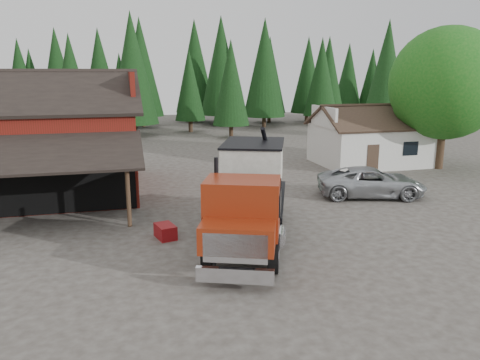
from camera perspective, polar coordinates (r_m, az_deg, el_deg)
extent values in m
plane|color=#403932|center=(21.25, 2.26, -6.19)|extent=(120.00, 120.00, 0.00)
cube|color=maroon|center=(29.97, -24.36, 3.25)|extent=(12.00, 10.00, 5.00)
cube|color=black|center=(27.19, -25.90, 9.66)|extent=(12.80, 5.53, 2.35)
cube|color=black|center=(32.11, -24.23, 10.14)|extent=(12.80, 5.53, 2.35)
cube|color=maroon|center=(29.22, -13.17, 10.75)|extent=(0.25, 7.00, 2.00)
cube|color=black|center=(23.44, -27.12, 2.78)|extent=(12.40, 3.53, 1.44)
cylinder|color=#382619|center=(22.01, -13.45, -2.05)|extent=(0.20, 0.20, 2.80)
cube|color=black|center=(25.17, -26.07, 0.25)|extent=(11.70, 0.08, 3.90)
cube|color=silver|center=(37.72, 15.60, 4.18)|extent=(8.00, 6.00, 3.00)
cube|color=#38281E|center=(36.18, 17.01, 7.33)|extent=(8.60, 3.42, 1.80)
cube|color=#38281E|center=(38.75, 14.69, 7.81)|extent=(8.60, 3.42, 1.80)
cube|color=silver|center=(35.61, 10.19, 7.61)|extent=(0.20, 4.20, 1.50)
cube|color=silver|center=(39.63, 20.85, 7.50)|extent=(0.20, 4.20, 1.50)
cube|color=#38281E|center=(34.48, 15.89, 2.52)|extent=(0.90, 0.06, 2.00)
cube|color=black|center=(35.99, 20.08, 3.62)|extent=(1.20, 0.06, 1.00)
cylinder|color=#382619|center=(37.48, 23.22, 3.70)|extent=(0.60, 0.60, 3.20)
sphere|color=#155C16|center=(37.10, 23.86, 10.72)|extent=(8.00, 8.00, 8.00)
sphere|color=#155C16|center=(37.06, 21.45, 9.07)|extent=(4.40, 4.40, 4.40)
sphere|color=#155C16|center=(37.14, 25.73, 9.16)|extent=(4.80, 4.80, 4.80)
cylinder|color=#382619|center=(50.98, -1.09, 6.06)|extent=(0.44, 0.44, 1.60)
cone|color=black|center=(50.61, -1.11, 11.80)|extent=(3.96, 3.96, 9.00)
cylinder|color=#382619|center=(53.46, 16.98, 5.82)|extent=(0.44, 0.44, 1.60)
cone|color=black|center=(53.10, 17.42, 12.36)|extent=(4.84, 4.84, 11.00)
cylinder|color=#382619|center=(53.58, -12.63, 6.08)|extent=(0.44, 0.44, 1.60)
cone|color=black|center=(53.22, -12.99, 13.15)|extent=(5.28, 5.28, 12.00)
cylinder|color=black|center=(17.06, -3.82, -8.98)|extent=(0.80, 1.27, 1.22)
cylinder|color=black|center=(16.82, 4.08, -9.31)|extent=(0.80, 1.27, 1.22)
cylinder|color=black|center=(22.00, -1.37, -3.84)|extent=(0.80, 1.27, 1.22)
cylinder|color=black|center=(21.82, 4.70, -4.03)|extent=(0.80, 1.27, 1.22)
cylinder|color=black|center=(23.48, -0.85, -2.75)|extent=(0.80, 1.27, 1.22)
cylinder|color=black|center=(23.30, 4.83, -2.92)|extent=(0.80, 1.27, 1.22)
cube|color=black|center=(20.07, 1.23, -4.19)|extent=(4.57, 9.30, 0.44)
cube|color=silver|center=(15.34, -0.63, -11.56)|extent=(2.44, 1.10, 0.50)
cube|color=silver|center=(15.10, -0.58, -8.34)|extent=(2.00, 0.86, 0.99)
cube|color=maroon|center=(15.65, -0.28, -6.89)|extent=(2.84, 2.24, 0.94)
cube|color=maroon|center=(16.82, 0.29, -3.29)|extent=(3.15, 2.71, 2.04)
cube|color=black|center=(15.89, -0.05, -3.03)|extent=(2.20, 0.92, 0.99)
cylinder|color=black|center=(17.76, -2.90, -0.39)|extent=(0.20, 0.20, 1.99)
cube|color=black|center=(17.89, 0.68, -2.47)|extent=(2.57, 1.10, 1.77)
cube|color=black|center=(21.46, 1.62, -2.22)|extent=(4.94, 6.99, 0.18)
cube|color=silver|center=(21.09, 1.64, 2.07)|extent=(3.69, 4.32, 1.77)
cone|color=silver|center=(21.33, 1.62, -0.84)|extent=(3.15, 3.15, 0.77)
cube|color=black|center=(20.94, 1.66, 4.51)|extent=(3.83, 4.46, 0.09)
cylinder|color=black|center=(22.59, 3.66, 2.50)|extent=(1.60, 2.09, 3.37)
cube|color=maroon|center=(24.01, 0.59, 0.20)|extent=(0.94, 1.06, 0.50)
cylinder|color=silver|center=(17.83, 4.63, -6.85)|extent=(0.98, 1.25, 0.62)
imported|color=#AEB2B6|center=(27.79, 15.73, -0.25)|extent=(6.57, 4.30, 1.68)
cube|color=maroon|center=(20.48, -9.08, -6.21)|extent=(0.95, 1.24, 0.60)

